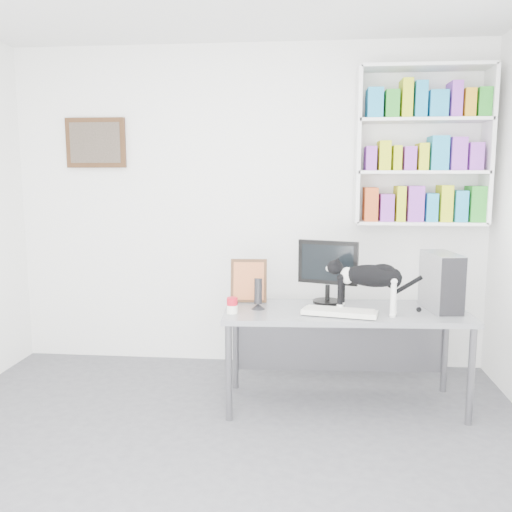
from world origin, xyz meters
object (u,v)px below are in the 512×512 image
at_px(desk, 344,358).
at_px(leaning_print, 249,280).
at_px(cat, 369,288).
at_px(pc_tower, 441,281).
at_px(speaker, 258,293).
at_px(keyboard, 340,312).
at_px(monitor, 328,271).
at_px(soup_can, 232,305).
at_px(bookshelf, 422,146).

xyz_separation_m(desk, leaning_print, (-0.69, 0.17, 0.51)).
bearing_deg(cat, pc_tower, 33.15).
relative_size(desk, speaker, 7.39).
xyz_separation_m(pc_tower, leaning_print, (-1.35, 0.10, -0.03)).
xyz_separation_m(desk, pc_tower, (0.66, 0.07, 0.55)).
height_order(speaker, leaning_print, leaning_print).
bearing_deg(cat, speaker, -169.23).
distance_m(desk, cat, 0.56).
bearing_deg(speaker, desk, 3.09).
bearing_deg(keyboard, monitor, 113.24).
bearing_deg(soup_can, keyboard, 2.06).
bearing_deg(pc_tower, keyboard, -171.69).
relative_size(bookshelf, desk, 0.74).
distance_m(desk, monitor, 0.63).
xyz_separation_m(speaker, cat, (0.76, -0.06, 0.06)).
bearing_deg(pc_tower, desk, 177.28).
height_order(pc_tower, cat, pc_tower).
height_order(monitor, leaning_print, monitor).
relative_size(desk, pc_tower, 4.20).
bearing_deg(keyboard, cat, 25.57).
xyz_separation_m(keyboard, soup_can, (-0.72, -0.03, 0.04)).
distance_m(bookshelf, soup_can, 1.98).
relative_size(bookshelf, monitor, 2.64).
xyz_separation_m(pc_tower, soup_can, (-1.43, -0.24, -0.15)).
bearing_deg(speaker, cat, -4.93).
relative_size(keyboard, leaning_print, 1.50).
distance_m(bookshelf, keyboard, 1.57).
relative_size(soup_can, cat, 0.19).
height_order(pc_tower, speaker, pc_tower).
distance_m(monitor, cat, 0.40).
distance_m(bookshelf, leaning_print, 1.73).
height_order(speaker, soup_can, speaker).
relative_size(pc_tower, leaning_print, 1.21).
relative_size(speaker, cat, 0.40).
bearing_deg(desk, monitor, 117.96).
height_order(monitor, pc_tower, monitor).
height_order(monitor, cat, monitor).
relative_size(bookshelf, cat, 2.17).
relative_size(desk, keyboard, 3.38).
bearing_deg(cat, monitor, 147.94).
relative_size(monitor, soup_can, 4.33).
height_order(desk, pc_tower, pc_tower).
height_order(desk, keyboard, keyboard).
height_order(desk, speaker, speaker).
height_order(pc_tower, soup_can, pc_tower).
distance_m(bookshelf, pc_tower, 1.15).
bearing_deg(leaning_print, bookshelf, 19.43).
distance_m(monitor, leaning_print, 0.58).
xyz_separation_m(desk, keyboard, (-0.04, -0.15, 0.37)).
xyz_separation_m(desk, speaker, (-0.60, -0.04, 0.46)).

